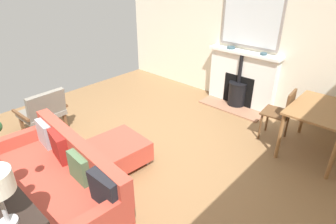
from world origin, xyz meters
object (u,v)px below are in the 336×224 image
Objects in this scene: mantel_bowl_far at (264,54)px; ottoman at (119,150)px; dining_table at (321,115)px; fireplace at (240,82)px; armchair_accent at (43,110)px; sofa at (60,182)px; mantel_bowl_near at (231,47)px; dining_chair_near_fireplace at (282,111)px.

mantel_bowl_far is 0.16× the size of ottoman.
dining_table is (-2.09, 1.89, 0.41)m from ottoman.
fireplace is 1.82× the size of armchair_accent.
sofa is 1.79m from armchair_accent.
mantel_bowl_near is at bearing -111.15° from dining_table.
dining_table is 0.55m from dining_chair_near_fireplace.
mantel_bowl_far is 0.16× the size of armchair_accent.
fireplace reaches higher than armchair_accent.
mantel_bowl_near is at bearing 154.62° from armchair_accent.
armchair_accent is (3.13, -2.14, -0.68)m from mantel_bowl_far.
mantel_bowl_near is at bearing -117.83° from dining_chair_near_fireplace.
dining_table reaches higher than ottoman.
sofa reaches higher than dining_table.
dining_chair_near_fireplace reaches higher than sofa.
mantel_bowl_far reaches higher than dining_table.
sofa is 3.27m from dining_chair_near_fireplace.
sofa is at bearing -30.25° from dining_table.
fireplace is 2.85m from ottoman.
armchair_accent is at bearing -29.65° from fireplace.
mantel_bowl_near is 3.84m from sofa.
sofa is (3.77, -0.47, -0.75)m from mantel_bowl_far.
dining_chair_near_fireplace is (-0.01, -0.53, -0.13)m from dining_table.
mantel_bowl_far reaches higher than dining_chair_near_fireplace.
mantel_bowl_far is at bearing -120.30° from dining_table.
mantel_bowl_far is (-0.00, 0.66, 0.00)m from mantel_bowl_near.
fireplace is 1.91× the size of ottoman.
mantel_bowl_near reaches higher than dining_chair_near_fireplace.
fireplace reaches higher than sofa.
dining_chair_near_fireplace is (0.74, 0.75, -0.60)m from mantel_bowl_far.
fireplace is 1.82m from dining_table.
mantel_bowl_near is at bearing -177.24° from sofa.
sofa is at bearing 69.01° from armchair_accent.
mantel_bowl_far is 3.85m from armchair_accent.
mantel_bowl_near is 1.70m from dining_chair_near_fireplace.
sofa is 0.94m from ottoman.
sofa is at bearing 2.76° from mantel_bowl_near.
dining_table is at bearing 124.76° from armchair_accent.
dining_chair_near_fireplace is at bearing 56.75° from fireplace.
sofa is at bearing -7.18° from mantel_bowl_far.
fireplace reaches higher than ottoman.
dining_chair_near_fireplace is (-3.02, 1.23, 0.15)m from sofa.
sofa is 3.50m from dining_table.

